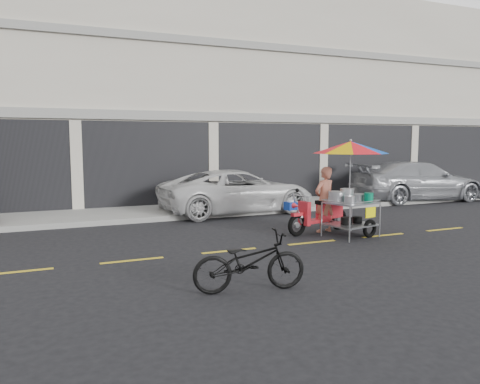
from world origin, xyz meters
name	(u,v)px	position (x,y,z in m)	size (l,w,h in m)	color
ground	(312,243)	(0.00, 0.00, 0.00)	(90.00, 90.00, 0.00)	black
sidewalk	(223,207)	(0.00, 5.50, 0.07)	(45.00, 3.00, 0.15)	gray
shophouse_block	(241,96)	(2.82, 10.59, 4.24)	(36.00, 8.11, 10.40)	beige
centerline	(312,242)	(0.00, 0.00, 0.00)	(42.00, 0.10, 0.01)	gold
white_pickup	(237,191)	(0.16, 4.70, 0.68)	(2.27, 4.92, 1.37)	silver
silver_pickup	(417,181)	(7.53, 4.70, 0.75)	(2.11, 5.19, 1.51)	#A9ACB2
near_bicycle	(249,262)	(-2.69, -2.54, 0.46)	(0.61, 1.74, 0.91)	black
food_vendor_rig	(341,175)	(1.11, 0.53, 1.46)	(2.60, 2.12, 2.32)	black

